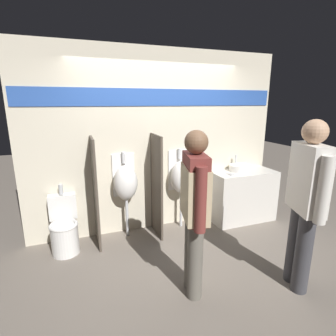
{
  "coord_description": "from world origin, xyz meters",
  "views": [
    {
      "loc": [
        -1.21,
        -3.15,
        1.94
      ],
      "look_at": [
        0.0,
        0.17,
        1.05
      ],
      "focal_mm": 28.0,
      "sensor_mm": 36.0,
      "label": 1
    }
  ],
  "objects_px": {
    "cell_phone": "(231,174)",
    "person_with_lanyard": "(306,200)",
    "toilet": "(64,229)",
    "person_in_vest": "(195,204)",
    "urinal_near_counter": "(126,182)",
    "sink_basin": "(240,168)",
    "urinal_far": "(181,177)"
  },
  "relations": [
    {
      "from": "cell_phone",
      "to": "person_with_lanyard",
      "type": "distance_m",
      "value": 1.52
    },
    {
      "from": "cell_phone",
      "to": "toilet",
      "type": "height_order",
      "value": "toilet"
    },
    {
      "from": "toilet",
      "to": "person_in_vest",
      "type": "xyz_separation_m",
      "value": [
        1.27,
        -1.3,
        0.67
      ]
    },
    {
      "from": "cell_phone",
      "to": "urinal_near_counter",
      "type": "bearing_deg",
      "value": 172.08
    },
    {
      "from": "sink_basin",
      "to": "person_in_vest",
      "type": "height_order",
      "value": "person_in_vest"
    },
    {
      "from": "cell_phone",
      "to": "person_with_lanyard",
      "type": "bearing_deg",
      "value": -94.46
    },
    {
      "from": "sink_basin",
      "to": "urinal_far",
      "type": "xyz_separation_m",
      "value": [
        -1.01,
        0.07,
        -0.07
      ]
    },
    {
      "from": "urinal_far",
      "to": "person_in_vest",
      "type": "xyz_separation_m",
      "value": [
        -0.46,
        -1.44,
        0.16
      ]
    },
    {
      "from": "person_with_lanyard",
      "to": "person_in_vest",
      "type": "bearing_deg",
      "value": 94.0
    },
    {
      "from": "sink_basin",
      "to": "toilet",
      "type": "xyz_separation_m",
      "value": [
        -2.74,
        -0.07,
        -0.58
      ]
    },
    {
      "from": "sink_basin",
      "to": "cell_phone",
      "type": "height_order",
      "value": "sink_basin"
    },
    {
      "from": "sink_basin",
      "to": "urinal_near_counter",
      "type": "xyz_separation_m",
      "value": [
        -1.88,
        0.07,
        -0.07
      ]
    },
    {
      "from": "urinal_near_counter",
      "to": "urinal_far",
      "type": "xyz_separation_m",
      "value": [
        0.87,
        0.0,
        0.0
      ]
    },
    {
      "from": "urinal_far",
      "to": "sink_basin",
      "type": "bearing_deg",
      "value": -3.81
    },
    {
      "from": "sink_basin",
      "to": "person_in_vest",
      "type": "xyz_separation_m",
      "value": [
        -1.48,
        -1.37,
        0.09
      ]
    },
    {
      "from": "cell_phone",
      "to": "person_in_vest",
      "type": "relative_size",
      "value": 0.08
    },
    {
      "from": "toilet",
      "to": "urinal_far",
      "type": "bearing_deg",
      "value": 4.68
    },
    {
      "from": "toilet",
      "to": "person_in_vest",
      "type": "bearing_deg",
      "value": -45.7
    },
    {
      "from": "cell_phone",
      "to": "urinal_near_counter",
      "type": "distance_m",
      "value": 1.63
    },
    {
      "from": "cell_phone",
      "to": "toilet",
      "type": "distance_m",
      "value": 2.53
    },
    {
      "from": "sink_basin",
      "to": "urinal_far",
      "type": "distance_m",
      "value": 1.02
    },
    {
      "from": "urinal_near_counter",
      "to": "urinal_far",
      "type": "height_order",
      "value": "same"
    },
    {
      "from": "urinal_near_counter",
      "to": "person_with_lanyard",
      "type": "relative_size",
      "value": 0.7
    },
    {
      "from": "sink_basin",
      "to": "person_with_lanyard",
      "type": "relative_size",
      "value": 0.19
    },
    {
      "from": "cell_phone",
      "to": "person_with_lanyard",
      "type": "relative_size",
      "value": 0.08
    },
    {
      "from": "person_in_vest",
      "to": "sink_basin",
      "type": "bearing_deg",
      "value": -33.13
    },
    {
      "from": "toilet",
      "to": "person_with_lanyard",
      "type": "relative_size",
      "value": 0.49
    },
    {
      "from": "urinal_near_counter",
      "to": "sink_basin",
      "type": "bearing_deg",
      "value": -2.06
    },
    {
      "from": "toilet",
      "to": "sink_basin",
      "type": "bearing_deg",
      "value": 1.55
    },
    {
      "from": "urinal_near_counter",
      "to": "urinal_far",
      "type": "relative_size",
      "value": 1.0
    },
    {
      "from": "sink_basin",
      "to": "urinal_near_counter",
      "type": "height_order",
      "value": "urinal_near_counter"
    },
    {
      "from": "urinal_far",
      "to": "toilet",
      "type": "height_order",
      "value": "urinal_far"
    }
  ]
}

